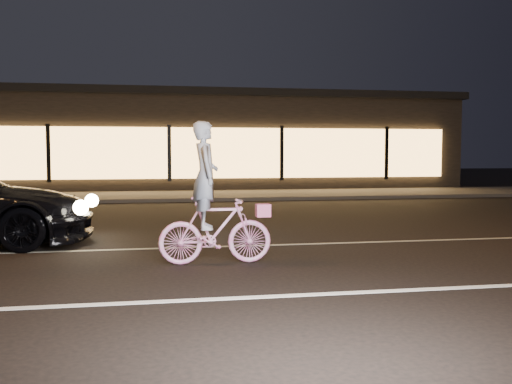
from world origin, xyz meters
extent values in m
plane|color=black|center=(0.00, 0.00, 0.00)|extent=(90.00, 90.00, 0.00)
cube|color=silver|center=(0.00, -1.50, 0.00)|extent=(60.00, 0.12, 0.01)
cube|color=gray|center=(0.00, 2.00, 0.00)|extent=(60.00, 0.10, 0.01)
cube|color=#383533|center=(0.00, 13.00, 0.06)|extent=(30.00, 4.00, 0.12)
cube|color=black|center=(0.00, 19.00, 2.00)|extent=(25.00, 8.00, 4.00)
cube|color=black|center=(0.00, 19.00, 4.05)|extent=(25.40, 8.40, 0.30)
cube|color=#FFB459|center=(0.00, 14.90, 1.60)|extent=(23.00, 0.15, 2.00)
cube|color=black|center=(-4.50, 14.82, 1.60)|extent=(0.15, 0.08, 2.20)
cube|color=black|center=(0.00, 14.82, 1.60)|extent=(0.15, 0.08, 2.20)
cube|color=black|center=(4.50, 14.82, 1.60)|extent=(0.15, 0.08, 2.20)
cube|color=black|center=(9.00, 14.82, 1.60)|extent=(0.15, 0.08, 2.20)
imported|color=#FF3FAF|center=(0.23, 0.51, 0.50)|extent=(1.65, 0.47, 0.99)
imported|color=white|center=(0.09, 0.51, 1.30)|extent=(0.37, 0.57, 1.56)
cube|color=#FF4897|center=(0.94, 0.51, 0.77)|extent=(0.21, 0.17, 0.19)
sphere|color=#FFF2BF|center=(-1.82, 3.60, 0.70)|extent=(0.26, 0.26, 0.26)
sphere|color=#FFF2BF|center=(-1.86, 2.20, 0.70)|extent=(0.26, 0.26, 0.26)
camera|label=1|loc=(-0.67, -7.70, 1.63)|focal=40.00mm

